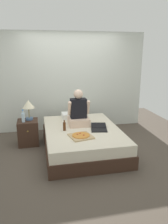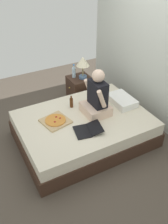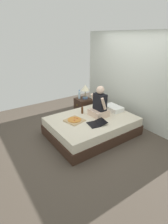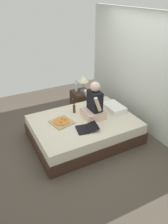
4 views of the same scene
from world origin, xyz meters
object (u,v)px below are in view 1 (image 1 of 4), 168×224
person_seated (79,112)px  pizza_box (81,136)px  beer_bottle_on_bed (64,126)px  bed (82,139)px  nightstand_left (28,132)px  water_bottle (23,117)px  laptop (99,128)px  lamp_on_left_nightstand (28,105)px

person_seated → pizza_box: person_seated is taller
pizza_box → beer_bottle_on_bed: bearing=122.4°
bed → nightstand_left: size_ratio=3.87×
beer_bottle_on_bed → water_bottle: bearing=150.9°
nightstand_left → beer_bottle_on_bed: 0.96m
person_seated → laptop: bearing=-47.0°
laptop → beer_bottle_on_bed: size_ratio=2.13×
nightstand_left → water_bottle: water_bottle is taller
water_bottle → beer_bottle_on_bed: 0.95m
bed → person_seated: size_ratio=2.75×
lamp_on_left_nightstand → nightstand_left: bearing=-128.6°
pizza_box → beer_bottle_on_bed: (-0.26, 0.41, 0.07)m
lamp_on_left_nightstand → pizza_box: lamp_on_left_nightstand is taller
water_bottle → laptop: bearing=-19.8°
lamp_on_left_nightstand → water_bottle: (-0.12, -0.14, -0.22)m
nightstand_left → person_seated: (1.09, -0.26, 0.47)m
nightstand_left → pizza_box: nightstand_left is taller
laptop → lamp_on_left_nightstand: bearing=153.9°
nightstand_left → bed: bearing=-24.3°
bed → beer_bottle_on_bed: size_ratio=9.74×
laptop → beer_bottle_on_bed: 0.71m
bed → laptop: (0.33, -0.13, 0.26)m
bed → laptop: 0.43m
person_seated → pizza_box: 0.75m
nightstand_left → pizza_box: bearing=-43.7°
lamp_on_left_nightstand → water_bottle: size_ratio=1.63×
nightstand_left → water_bottle: size_ratio=2.00×
water_bottle → lamp_on_left_nightstand: bearing=49.4°
bed → person_seated: 0.58m
beer_bottle_on_bed → laptop: bearing=-7.3°
bed → beer_bottle_on_bed: bearing=-173.8°
nightstand_left → beer_bottle_on_bed: (0.74, -0.55, 0.28)m
person_seated → lamp_on_left_nightstand: bearing=163.7°
water_bottle → pizza_box: water_bottle is taller
pizza_box → bed: bearing=75.3°
bed → person_seated: (-0.03, 0.25, 0.52)m
person_seated → beer_bottle_on_bed: (-0.35, -0.29, -0.20)m
nightstand_left → lamp_on_left_nightstand: bearing=51.4°
nightstand_left → beer_bottle_on_bed: beer_bottle_on_bed is taller
bed → lamp_on_left_nightstand: bearing=152.7°
lamp_on_left_nightstand → bed: bearing=-27.3°
bed → water_bottle: size_ratio=7.76×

